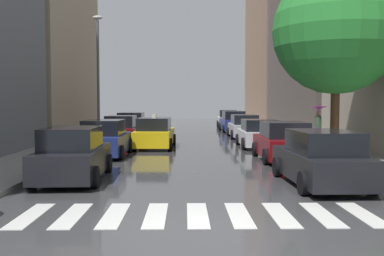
{
  "coord_description": "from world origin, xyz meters",
  "views": [
    {
      "loc": [
        -0.28,
        -7.99,
        2.43
      ],
      "look_at": [
        0.16,
        18.86,
        0.9
      ],
      "focal_mm": 41.83,
      "sensor_mm": 36.0,
      "label": 1
    }
  ],
  "objects_px": {
    "parked_car_left_third": "(122,131)",
    "pedestrian_near_tree": "(318,117)",
    "parked_car_left_fourth": "(132,126)",
    "lamp_post_left": "(98,69)",
    "taxi_midroad": "(155,134)",
    "parked_car_left_second": "(105,139)",
    "parked_car_right_fourth": "(244,127)",
    "parked_car_left_nearest": "(73,155)",
    "parked_car_right_fifth": "(233,122)",
    "parked_car_right_sixth": "(228,119)",
    "parked_car_right_nearest": "(321,159)",
    "parked_car_right_third": "(259,134)",
    "street_tree_right": "(336,31)",
    "parked_car_right_second": "(283,142)"
  },
  "relations": [
    {
      "from": "parked_car_right_fourth",
      "to": "street_tree_right",
      "type": "relative_size",
      "value": 0.56
    },
    {
      "from": "parked_car_right_sixth",
      "to": "taxi_midroad",
      "type": "height_order",
      "value": "taxi_midroad"
    },
    {
      "from": "parked_car_left_third",
      "to": "parked_car_right_nearest",
      "type": "bearing_deg",
      "value": -149.1
    },
    {
      "from": "parked_car_right_fourth",
      "to": "parked_car_right_sixth",
      "type": "bearing_deg",
      "value": -0.05
    },
    {
      "from": "parked_car_right_third",
      "to": "parked_car_right_fourth",
      "type": "bearing_deg",
      "value": -0.63
    },
    {
      "from": "parked_car_right_fifth",
      "to": "taxi_midroad",
      "type": "relative_size",
      "value": 1.01
    },
    {
      "from": "taxi_midroad",
      "to": "parked_car_left_fourth",
      "type": "bearing_deg",
      "value": 18.23
    },
    {
      "from": "parked_car_left_nearest",
      "to": "parked_car_right_nearest",
      "type": "bearing_deg",
      "value": -99.55
    },
    {
      "from": "parked_car_left_fourth",
      "to": "parked_car_right_sixth",
      "type": "bearing_deg",
      "value": -32.96
    },
    {
      "from": "taxi_midroad",
      "to": "parked_car_right_second",
      "type": "bearing_deg",
      "value": -130.25
    },
    {
      "from": "parked_car_right_nearest",
      "to": "parked_car_left_second",
      "type": "bearing_deg",
      "value": 45.03
    },
    {
      "from": "parked_car_right_fifth",
      "to": "parked_car_right_nearest",
      "type": "bearing_deg",
      "value": 178.65
    },
    {
      "from": "parked_car_right_fifth",
      "to": "street_tree_right",
      "type": "height_order",
      "value": "street_tree_right"
    },
    {
      "from": "parked_car_left_third",
      "to": "street_tree_right",
      "type": "relative_size",
      "value": 0.52
    },
    {
      "from": "parked_car_right_fourth",
      "to": "taxi_midroad",
      "type": "distance_m",
      "value": 8.87
    },
    {
      "from": "parked_car_right_nearest",
      "to": "parked_car_right_fifth",
      "type": "distance_m",
      "value": 24.5
    },
    {
      "from": "parked_car_left_third",
      "to": "parked_car_right_sixth",
      "type": "relative_size",
      "value": 0.88
    },
    {
      "from": "parked_car_left_second",
      "to": "parked_car_left_third",
      "type": "relative_size",
      "value": 1.1
    },
    {
      "from": "parked_car_right_fourth",
      "to": "lamp_post_left",
      "type": "distance_m",
      "value": 10.6
    },
    {
      "from": "parked_car_right_sixth",
      "to": "pedestrian_near_tree",
      "type": "distance_m",
      "value": 19.68
    },
    {
      "from": "parked_car_left_third",
      "to": "lamp_post_left",
      "type": "distance_m",
      "value": 4.31
    },
    {
      "from": "parked_car_left_second",
      "to": "taxi_midroad",
      "type": "bearing_deg",
      "value": -27.93
    },
    {
      "from": "parked_car_left_fourth",
      "to": "lamp_post_left",
      "type": "xyz_separation_m",
      "value": [
        -1.56,
        -3.77,
        3.65
      ]
    },
    {
      "from": "parked_car_right_fifth",
      "to": "lamp_post_left",
      "type": "relative_size",
      "value": 0.61
    },
    {
      "from": "parked_car_right_second",
      "to": "lamp_post_left",
      "type": "bearing_deg",
      "value": 47.28
    },
    {
      "from": "street_tree_right",
      "to": "parked_car_right_nearest",
      "type": "bearing_deg",
      "value": -112.43
    },
    {
      "from": "parked_car_left_third",
      "to": "taxi_midroad",
      "type": "height_order",
      "value": "taxi_midroad"
    },
    {
      "from": "parked_car_right_fifth",
      "to": "parked_car_left_nearest",
      "type": "bearing_deg",
      "value": 160.95
    },
    {
      "from": "parked_car_right_fourth",
      "to": "parked_car_left_fourth",
      "type": "bearing_deg",
      "value": 86.84
    },
    {
      "from": "street_tree_right",
      "to": "lamp_post_left",
      "type": "height_order",
      "value": "street_tree_right"
    },
    {
      "from": "parked_car_right_second",
      "to": "parked_car_right_sixth",
      "type": "distance_m",
      "value": 24.96
    },
    {
      "from": "parked_car_left_nearest",
      "to": "parked_car_left_third",
      "type": "distance_m",
      "value": 11.9
    },
    {
      "from": "parked_car_right_second",
      "to": "parked_car_left_fourth",
      "type": "bearing_deg",
      "value": 32.29
    },
    {
      "from": "parked_car_right_fifth",
      "to": "taxi_midroad",
      "type": "xyz_separation_m",
      "value": [
        -5.69,
        -13.56,
        -0.04
      ]
    },
    {
      "from": "parked_car_right_fourth",
      "to": "taxi_midroad",
      "type": "height_order",
      "value": "taxi_midroad"
    },
    {
      "from": "parked_car_left_third",
      "to": "parked_car_right_third",
      "type": "bearing_deg",
      "value": -103.06
    },
    {
      "from": "parked_car_left_fourth",
      "to": "parked_car_right_third",
      "type": "distance_m",
      "value": 10.5
    },
    {
      "from": "parked_car_right_second",
      "to": "parked_car_right_fifth",
      "type": "height_order",
      "value": "parked_car_right_fifth"
    },
    {
      "from": "parked_car_right_second",
      "to": "parked_car_right_sixth",
      "type": "height_order",
      "value": "parked_car_right_sixth"
    },
    {
      "from": "parked_car_left_second",
      "to": "lamp_post_left",
      "type": "relative_size",
      "value": 0.59
    },
    {
      "from": "parked_car_left_nearest",
      "to": "parked_car_right_third",
      "type": "xyz_separation_m",
      "value": [
        7.5,
        10.1,
        -0.06
      ]
    },
    {
      "from": "taxi_midroad",
      "to": "parked_car_left_second",
      "type": "bearing_deg",
      "value": 153.64
    },
    {
      "from": "taxi_midroad",
      "to": "street_tree_right",
      "type": "height_order",
      "value": "street_tree_right"
    },
    {
      "from": "parked_car_left_third",
      "to": "parked_car_left_second",
      "type": "bearing_deg",
      "value": -179.39
    },
    {
      "from": "parked_car_left_third",
      "to": "taxi_midroad",
      "type": "xyz_separation_m",
      "value": [
        2.05,
        -1.94,
        -0.02
      ]
    },
    {
      "from": "parked_car_left_second",
      "to": "parked_car_right_sixth",
      "type": "xyz_separation_m",
      "value": [
        7.82,
        23.38,
        0.02
      ]
    },
    {
      "from": "parked_car_left_third",
      "to": "parked_car_right_fifth",
      "type": "height_order",
      "value": "parked_car_right_fifth"
    },
    {
      "from": "parked_car_left_nearest",
      "to": "parked_car_right_fifth",
      "type": "xyz_separation_m",
      "value": [
        7.58,
        23.52,
        0.03
      ]
    },
    {
      "from": "parked_car_left_third",
      "to": "pedestrian_near_tree",
      "type": "bearing_deg",
      "value": -98.5
    },
    {
      "from": "taxi_midroad",
      "to": "parked_car_right_nearest",
      "type": "bearing_deg",
      "value": -150.65
    }
  ]
}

